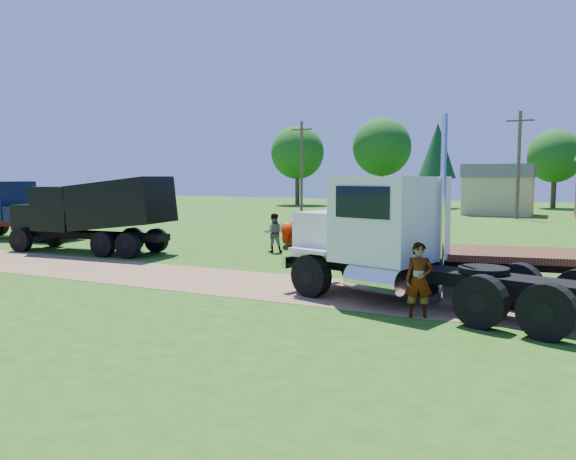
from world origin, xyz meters
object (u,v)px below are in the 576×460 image
at_px(navy_truck, 14,209).
at_px(orange_pickup, 340,230).
at_px(black_dump_truck, 95,211).
at_px(spectator_a, 419,280).
at_px(flatbed_trailer, 523,261).
at_px(white_semi_tractor, 391,238).

height_order(navy_truck, orange_pickup, navy_truck).
height_order(black_dump_truck, spectator_a, black_dump_truck).
bearing_deg(flatbed_trailer, navy_truck, 162.65).
distance_m(orange_pickup, flatbed_trailer, 12.45).
xyz_separation_m(navy_truck, spectator_a, (25.12, -8.06, -0.72)).
relative_size(black_dump_truck, flatbed_trailer, 0.89).
bearing_deg(black_dump_truck, white_semi_tractor, -19.78).
bearing_deg(black_dump_truck, orange_pickup, 31.82).
height_order(black_dump_truck, flatbed_trailer, black_dump_truck).
relative_size(navy_truck, spectator_a, 4.06).
bearing_deg(white_semi_tractor, navy_truck, -178.94).
distance_m(navy_truck, flatbed_trailer, 27.57).
xyz_separation_m(navy_truck, flatbed_trailer, (27.30, -3.82, -0.68)).
height_order(white_semi_tractor, black_dump_truck, white_semi_tractor).
relative_size(navy_truck, flatbed_trailer, 0.82).
distance_m(flatbed_trailer, spectator_a, 4.77).
xyz_separation_m(orange_pickup, flatbed_trailer, (9.12, -8.48, 0.16)).
height_order(navy_truck, spectator_a, navy_truck).
relative_size(black_dump_truck, navy_truck, 1.08).
bearing_deg(black_dump_truck, spectator_a, -24.06).
bearing_deg(navy_truck, orange_pickup, 8.44).
relative_size(white_semi_tractor, spectator_a, 4.67).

